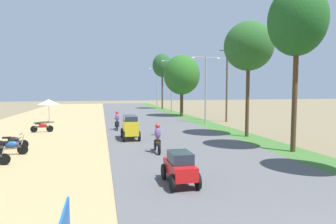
% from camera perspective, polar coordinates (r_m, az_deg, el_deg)
% --- Properties ---
extents(parked_motorbike_fifth, '(1.80, 0.54, 0.94)m').
position_cam_1_polar(parked_motorbike_fifth, '(17.80, -28.78, -5.97)').
color(parked_motorbike_fifth, black).
rests_on(parked_motorbike_fifth, dirt_shoulder).
extents(parked_motorbike_sixth, '(1.80, 0.54, 0.94)m').
position_cam_1_polar(parked_motorbike_sixth, '(19.39, -28.49, -5.13)').
color(parked_motorbike_sixth, black).
rests_on(parked_motorbike_sixth, dirt_shoulder).
extents(parked_motorbike_seventh, '(1.80, 0.54, 0.94)m').
position_cam_1_polar(parked_motorbike_seventh, '(26.05, -23.72, -2.63)').
color(parked_motorbike_seventh, black).
rests_on(parked_motorbike_seventh, dirt_shoulder).
extents(vendor_umbrella, '(2.20, 2.20, 2.52)m').
position_cam_1_polar(vendor_umbrella, '(32.71, -22.62, 1.87)').
color(vendor_umbrella, '#99999E').
rests_on(vendor_umbrella, dirt_shoulder).
extents(median_tree_second, '(3.19, 3.19, 9.37)m').
position_cam_1_polar(median_tree_second, '(18.15, 24.29, 16.14)').
color(median_tree_second, '#4C351E').
rests_on(median_tree_second, median_strip).
extents(median_tree_third, '(3.63, 3.63, 8.57)m').
position_cam_1_polar(median_tree_third, '(22.56, 15.72, 12.41)').
color(median_tree_third, '#4C351E').
rests_on(median_tree_third, median_strip).
extents(median_tree_fourth, '(4.76, 4.76, 8.04)m').
position_cam_1_polar(median_tree_fourth, '(37.94, 2.74, 7.34)').
color(median_tree_fourth, '#4C351E').
rests_on(median_tree_fourth, median_strip).
extents(median_tree_fifth, '(3.52, 3.52, 9.98)m').
position_cam_1_polar(median_tree_fifth, '(52.36, -1.15, 9.19)').
color(median_tree_fifth, '#4C351E').
rests_on(median_tree_fifth, median_strip).
extents(streetlamp_near, '(3.16, 0.20, 7.02)m').
position_cam_1_polar(streetlamp_near, '(30.36, 7.49, 5.48)').
color(streetlamp_near, gray).
rests_on(streetlamp_near, median_strip).
extents(streetlamp_mid, '(3.16, 0.20, 8.13)m').
position_cam_1_polar(streetlamp_mid, '(44.62, 0.71, 5.93)').
color(streetlamp_mid, gray).
rests_on(streetlamp_mid, median_strip).
extents(streetlamp_far, '(3.16, 0.20, 7.78)m').
position_cam_1_polar(streetlamp_far, '(56.18, -2.19, 5.45)').
color(streetlamp_far, gray).
rests_on(streetlamp_far, median_strip).
extents(utility_pole_near, '(1.80, 0.20, 8.37)m').
position_cam_1_polar(utility_pole_near, '(32.62, 11.61, 5.75)').
color(utility_pole_near, brown).
rests_on(utility_pole_near, ground).
extents(car_hatchback_red, '(1.04, 2.00, 1.23)m').
position_cam_1_polar(car_hatchback_red, '(10.89, 2.37, -10.78)').
color(car_hatchback_red, red).
rests_on(car_hatchback_red, road_strip).
extents(car_van_yellow, '(1.19, 2.41, 1.67)m').
position_cam_1_polar(car_van_yellow, '(20.57, -7.54, -2.77)').
color(car_van_yellow, gold).
rests_on(car_van_yellow, road_strip).
extents(motorbike_foreground_rider, '(0.54, 1.80, 1.66)m').
position_cam_1_polar(motorbike_foreground_rider, '(16.14, -2.15, -5.35)').
color(motorbike_foreground_rider, black).
rests_on(motorbike_foreground_rider, road_strip).
extents(motorbike_ahead_second, '(0.54, 1.80, 1.66)m').
position_cam_1_polar(motorbike_ahead_second, '(25.57, -10.09, -1.76)').
color(motorbike_ahead_second, black).
rests_on(motorbike_ahead_second, road_strip).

